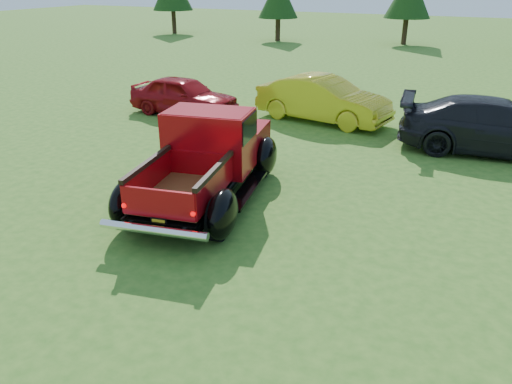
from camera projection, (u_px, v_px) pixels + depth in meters
ground at (256, 251)px, 9.11m from camera, size 120.00×120.00×0.00m
pickup_truck at (210, 155)px, 11.22m from camera, size 3.22×5.48×1.93m
show_car_red at (184, 96)px, 17.74m from camera, size 4.01×1.69×1.35m
show_car_yellow at (323, 99)px, 16.88m from camera, size 4.78×2.35×1.51m
show_car_grey at (496, 127)px, 13.85m from camera, size 5.41×2.67×1.51m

